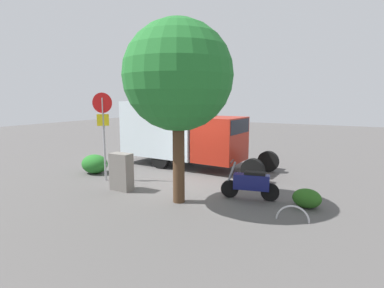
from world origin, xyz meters
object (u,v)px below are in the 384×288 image
at_px(box_truck_near, 181,131).
at_px(motorcycle, 251,183).
at_px(street_tree, 178,77).
at_px(stop_sign, 103,123).
at_px(utility_cabinet, 121,172).
at_px(bike_rack_hoop, 292,221).

relative_size(box_truck_near, motorcycle, 4.06).
xyz_separation_m(motorcycle, street_tree, (1.85, 1.29, 3.24)).
height_order(stop_sign, utility_cabinet, stop_sign).
bearing_deg(bike_rack_hoop, street_tree, 2.73).
distance_m(motorcycle, bike_rack_hoop, 1.94).
height_order(motorcycle, utility_cabinet, utility_cabinet).
distance_m(box_truck_near, bike_rack_hoop, 7.40).
distance_m(motorcycle, stop_sign, 5.91).
bearing_deg(stop_sign, box_truck_near, -109.05).
height_order(stop_sign, street_tree, street_tree).
distance_m(utility_cabinet, bike_rack_hoop, 5.74).
xyz_separation_m(motorcycle, bike_rack_hoop, (-1.49, 1.13, -0.52)).
height_order(motorcycle, street_tree, street_tree).
distance_m(street_tree, utility_cabinet, 3.91).
relative_size(street_tree, bike_rack_hoop, 6.34).
distance_m(stop_sign, street_tree, 4.13).
relative_size(motorcycle, bike_rack_hoop, 2.10).
bearing_deg(street_tree, box_truck_near, -60.25).
bearing_deg(street_tree, bike_rack_hoop, -177.27).
relative_size(motorcycle, utility_cabinet, 1.39).
bearing_deg(street_tree, stop_sign, -11.11).
relative_size(box_truck_near, bike_rack_hoop, 8.54).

